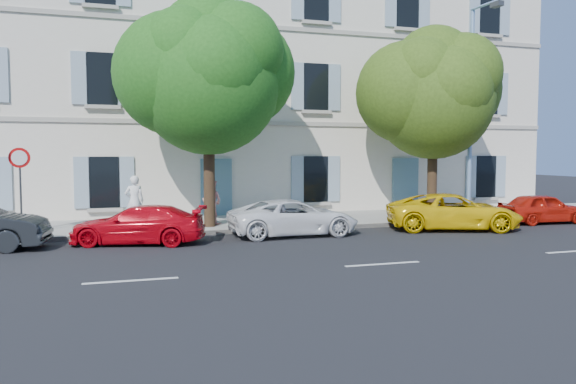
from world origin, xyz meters
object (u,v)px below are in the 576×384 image
object	(u,v)px
car_yellow_supercar	(454,212)
tree_right	(434,100)
road_sign	(20,172)
car_white_coupe	(294,217)
car_red_hatchback	(543,208)
tree_left	(208,83)
street_lamp	(473,100)
pedestrian_b	(212,202)
car_red_coupe	(138,225)
pedestrian_a	(134,201)

from	to	relation	value
car_yellow_supercar	tree_right	distance (m)	4.97
road_sign	tree_right	bearing A→B (deg)	1.38
car_white_coupe	tree_right	bearing A→B (deg)	-72.58
car_yellow_supercar	car_red_hatchback	distance (m)	4.40
car_red_hatchback	tree_left	world-z (taller)	tree_left
car_white_coupe	street_lamp	xyz separation A→B (m)	(7.75, 1.19, 4.19)
car_red_hatchback	tree_right	xyz separation A→B (m)	(-3.67, 2.03, 4.27)
car_yellow_supercar	street_lamp	distance (m)	4.81
street_lamp	road_sign	bearing A→B (deg)	177.90
car_white_coupe	car_red_hatchback	world-z (taller)	car_white_coupe
road_sign	pedestrian_b	bearing A→B (deg)	7.08
car_red_coupe	car_yellow_supercar	distance (m)	10.90
car_red_coupe	car_red_hatchback	xyz separation A→B (m)	(15.27, 0.33, 0.01)
pedestrian_a	car_red_coupe	bearing A→B (deg)	89.78
car_white_coupe	road_sign	world-z (taller)	road_sign
pedestrian_b	car_red_hatchback	bearing A→B (deg)	-149.03
tree_left	pedestrian_b	bearing A→B (deg)	73.26
road_sign	pedestrian_b	world-z (taller)	road_sign
car_white_coupe	pedestrian_a	bearing A→B (deg)	59.84
tree_right	street_lamp	xyz separation A→B (m)	(1.17, -0.96, -0.07)
car_red_coupe	tree_left	distance (m)	5.70
tree_left	street_lamp	size ratio (longest dim) A/B	0.95
tree_left	pedestrian_b	distance (m)	4.26
car_red_hatchback	road_sign	bearing A→B (deg)	88.18
pedestrian_a	car_white_coupe	bearing A→B (deg)	150.83
car_red_coupe	road_sign	size ratio (longest dim) A/B	1.45
tree_left	pedestrian_a	distance (m)	4.91
car_red_hatchback	pedestrian_b	world-z (taller)	pedestrian_b
car_red_hatchback	tree_right	distance (m)	5.99
street_lamp	pedestrian_b	bearing A→B (deg)	172.27
car_red_coupe	tree_right	distance (m)	12.58
pedestrian_a	pedestrian_b	size ratio (longest dim) A/B	1.11
car_yellow_supercar	street_lamp	size ratio (longest dim) A/B	0.57
car_red_coupe	pedestrian_a	world-z (taller)	pedestrian_a
car_red_coupe	road_sign	world-z (taller)	road_sign
car_red_coupe	car_white_coupe	size ratio (longest dim) A/B	0.93
car_yellow_supercar	street_lamp	bearing A→B (deg)	-31.36
tree_left	car_red_coupe	bearing A→B (deg)	-139.10
car_white_coupe	tree_left	bearing A→B (deg)	50.48
car_yellow_supercar	tree_right	size ratio (longest dim) A/B	0.64
car_red_coupe	tree_right	xyz separation A→B (m)	(11.60, 2.37, 4.28)
car_red_coupe	tree_right	size ratio (longest dim) A/B	0.55
road_sign	street_lamp	distance (m)	16.47
car_red_coupe	street_lamp	size ratio (longest dim) A/B	0.49
car_white_coupe	street_lamp	distance (m)	8.89
road_sign	car_yellow_supercar	bearing A→B (deg)	-8.64
tree_left	road_sign	xyz separation A→B (m)	(-6.03, -0.20, -3.04)
car_red_hatchback	road_sign	distance (m)	18.88
pedestrian_a	car_red_hatchback	bearing A→B (deg)	170.23
car_red_hatchback	street_lamp	distance (m)	5.00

